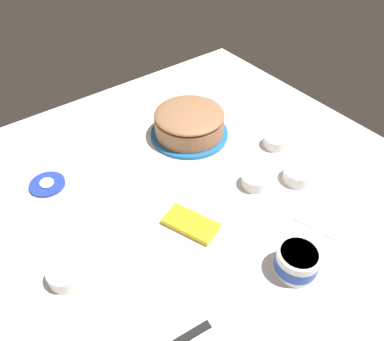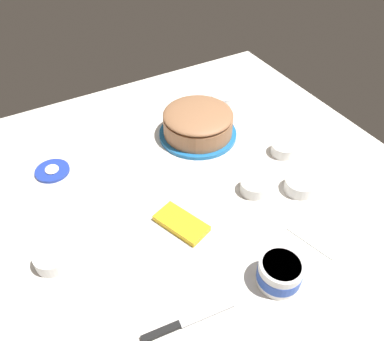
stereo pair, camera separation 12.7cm
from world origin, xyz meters
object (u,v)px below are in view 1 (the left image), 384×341
frosted_cake (189,124)px  candy_box_lower (191,224)px  sprinkle_bowl_rainbow (66,273)px  paper_napkin (328,215)px  sprinkle_bowl_pink (298,175)px  frosting_tub_lid (47,184)px  sprinkle_bowl_green (255,180)px  sprinkle_bowl_yellow (207,97)px  spreading_knife (209,324)px  frosting_tub (297,261)px  sprinkle_bowl_orange (276,141)px

frosted_cake → candy_box_lower: frosted_cake is taller
sprinkle_bowl_rainbow → paper_napkin: bearing=68.8°
sprinkle_bowl_pink → candy_box_lower: (-0.06, -0.40, -0.01)m
frosting_tub_lid → sprinkle_bowl_green: 0.67m
frosted_cake → sprinkle_bowl_yellow: (-0.14, 0.20, -0.03)m
spreading_knife → sprinkle_bowl_green: (-0.28, 0.41, 0.02)m
frosted_cake → sprinkle_bowl_green: 0.34m
spreading_knife → sprinkle_bowl_rainbow: size_ratio=2.40×
sprinkle_bowl_rainbow → paper_napkin: 0.76m
frosting_tub → sprinkle_bowl_green: (-0.29, 0.14, -0.02)m
sprinkle_bowl_green → candy_box_lower: bearing=-87.8°
spreading_knife → candy_box_lower: size_ratio=1.50×
frosting_tub → sprinkle_bowl_rainbow: bearing=-125.0°
sprinkle_bowl_yellow → sprinkle_bowl_orange: size_ratio=1.07×
sprinkle_bowl_pink → paper_napkin: (0.16, -0.05, -0.02)m
frosting_tub → paper_napkin: bearing=107.0°
sprinkle_bowl_yellow → paper_napkin: bearing=-8.5°
sprinkle_bowl_rainbow → sprinkle_bowl_orange: (-0.05, 0.83, -0.00)m
frosting_tub → candy_box_lower: frosting_tub is taller
spreading_knife → sprinkle_bowl_pink: 0.58m
spreading_knife → sprinkle_bowl_pink: size_ratio=2.42×
sprinkle_bowl_yellow → sprinkle_bowl_pink: size_ratio=0.95×
sprinkle_bowl_rainbow → frosted_cake: bearing=115.3°
spreading_knife → sprinkle_bowl_rainbow: 0.39m
sprinkle_bowl_yellow → sprinkle_bowl_orange: 0.38m
spreading_knife → sprinkle_bowl_rainbow: sprinkle_bowl_rainbow is taller
frosted_cake → paper_napkin: size_ratio=1.92×
paper_napkin → sprinkle_bowl_rainbow: bearing=-111.2°
spreading_knife → sprinkle_bowl_pink: bearing=111.0°
sprinkle_bowl_yellow → frosted_cake: bearing=-54.8°
sprinkle_bowl_yellow → sprinkle_bowl_green: (0.48, -0.19, 0.00)m
frosted_cake → paper_napkin: bearing=9.4°
paper_napkin → spreading_knife: bearing=-84.4°
spreading_knife → sprinkle_bowl_yellow: size_ratio=2.55×
frosting_tub → sprinkle_bowl_orange: frosting_tub is taller
sprinkle_bowl_yellow → sprinkle_bowl_orange: same height
spreading_knife → candy_box_lower: bearing=151.2°
sprinkle_bowl_yellow → frosting_tub: bearing=-22.9°
frosting_tub → sprinkle_bowl_green: frosting_tub is taller
frosting_tub → sprinkle_bowl_pink: frosting_tub is taller
sprinkle_bowl_yellow → frosting_tub_lid: bearing=-84.1°
frosting_tub_lid → frosted_cake: bearing=82.9°
sprinkle_bowl_yellow → sprinkle_bowl_pink: (0.55, -0.06, 0.00)m
sprinkle_bowl_green → sprinkle_bowl_orange: 0.22m
spreading_knife → sprinkle_bowl_orange: 0.72m
sprinkle_bowl_pink → candy_box_lower: bearing=-98.2°
frosting_tub → sprinkle_bowl_pink: 0.35m
frosting_tub_lid → sprinkle_bowl_green: bearing=53.0°
sprinkle_bowl_yellow → sprinkle_bowl_green: 0.52m
frosting_tub → paper_napkin: (-0.07, 0.22, -0.04)m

